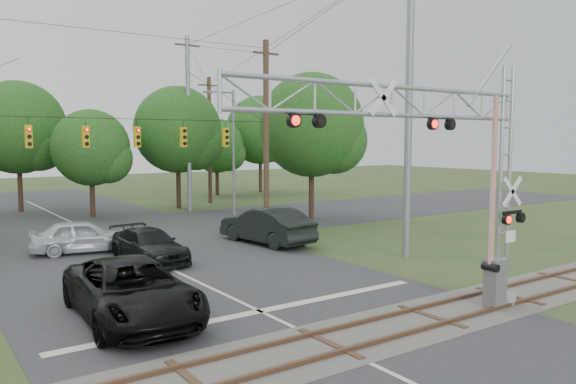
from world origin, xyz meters
TOP-DOWN VIEW (x-y plane):
  - ground at (0.00, 0.00)m, footprint 160.00×160.00m
  - road_main at (0.00, 10.00)m, footprint 14.00×90.00m
  - road_cross at (0.00, 24.00)m, footprint 90.00×12.00m
  - railroad_track at (0.00, 2.00)m, footprint 90.00×3.20m
  - crossing_gantry at (3.83, 1.63)m, footprint 11.00×1.00m
  - traffic_signal_span at (0.91, 20.00)m, footprint 19.34×0.36m
  - pickup_black at (-3.58, 7.08)m, footprint 3.33×6.67m
  - car_dark at (-0.15, 14.65)m, footprint 2.42×5.22m
  - sedan_silver at (-2.07, 18.42)m, footprint 5.02×2.78m
  - suv_dark at (6.57, 15.41)m, footprint 2.71×6.03m
  - streetlight at (10.30, 25.86)m, footprint 2.39×0.25m
  - utility_poles at (2.62, 22.28)m, footprint 26.57×26.15m
  - treeline at (2.13, 33.87)m, footprint 50.31×26.44m

SIDE VIEW (x-z plane):
  - ground at x=0.00m, z-range 0.00..0.00m
  - road_main at x=0.00m, z-range 0.00..0.02m
  - road_cross at x=0.00m, z-range 0.00..0.02m
  - railroad_track at x=0.00m, z-range -0.05..0.11m
  - car_dark at x=-0.15m, z-range 0.00..1.48m
  - sedan_silver at x=-2.07m, z-range 0.00..1.62m
  - pickup_black at x=-3.58m, z-range 0.00..1.81m
  - suv_dark at x=6.57m, z-range 0.00..1.92m
  - crossing_gantry at x=3.83m, z-range 0.89..8.68m
  - streetlight at x=10.30m, z-range 0.53..9.51m
  - traffic_signal_span at x=0.91m, z-range -0.02..11.48m
  - treeline at x=2.13m, z-range 0.95..11.02m
  - utility_poles at x=2.62m, z-range -0.93..13.58m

